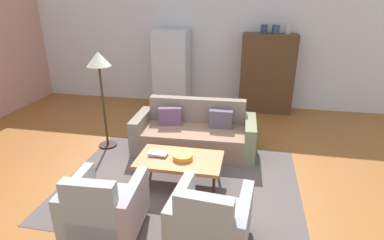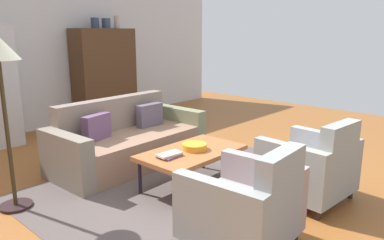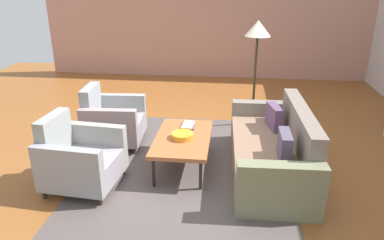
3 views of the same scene
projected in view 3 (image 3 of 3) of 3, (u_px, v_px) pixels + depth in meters
ground_plane at (177, 163)px, 4.91m from camera, size 11.02×11.02×0.00m
wall_left at (205, 19)px, 8.63m from camera, size 0.12×7.83×2.80m
area_rug at (187, 166)px, 4.82m from camera, size 3.40×2.60×0.01m
couch at (276, 151)px, 4.59m from camera, size 2.13×0.97×0.86m
coffee_table at (183, 139)px, 4.68m from camera, size 1.20×0.70×0.43m
armchair_left at (111, 122)px, 5.37m from camera, size 0.85×0.85×0.88m
armchair_right at (78, 159)px, 4.27m from camera, size 0.86×0.86×0.88m
fruit_bowl at (182, 136)px, 4.61m from camera, size 0.28×0.28×0.07m
book_stack at (188, 126)px, 4.95m from camera, size 0.28×0.19×0.04m
floor_lamp at (257, 38)px, 5.65m from camera, size 0.40×0.40×1.72m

